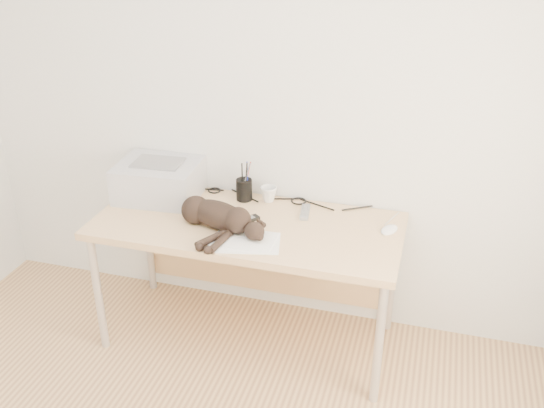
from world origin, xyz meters
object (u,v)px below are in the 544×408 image
(cat, at_px, (214,216))
(pen_cup, at_px, (244,189))
(desk, at_px, (252,237))
(printer, at_px, (159,180))
(mouse, at_px, (389,228))
(mug, at_px, (269,194))

(cat, bearing_deg, pen_cup, 99.81)
(desk, relative_size, pen_cup, 7.03)
(desk, height_order, printer, printer)
(mouse, bearing_deg, printer, -158.07)
(cat, bearing_deg, desk, 68.42)
(pen_cup, bearing_deg, desk, -59.52)
(printer, height_order, mouse, printer)
(desk, distance_m, mug, 0.26)
(cat, relative_size, mouse, 5.44)
(desk, distance_m, printer, 0.62)
(printer, xyz_separation_m, pen_cup, (0.47, 0.09, -0.04))
(pen_cup, bearing_deg, cat, -96.87)
(printer, height_order, mug, printer)
(desk, bearing_deg, mug, 79.10)
(printer, bearing_deg, pen_cup, 10.34)
(pen_cup, bearing_deg, printer, -169.66)
(pen_cup, bearing_deg, mug, 8.07)
(printer, distance_m, mouse, 1.29)
(cat, relative_size, pen_cup, 2.82)
(mug, xyz_separation_m, mouse, (0.68, -0.16, -0.02))
(printer, bearing_deg, mouse, -2.43)
(desk, bearing_deg, mouse, 2.32)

